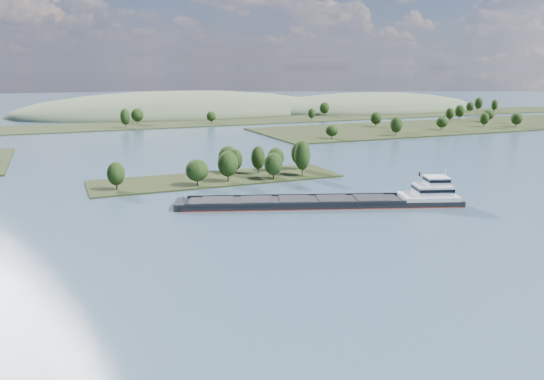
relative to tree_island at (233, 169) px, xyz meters
name	(u,v)px	position (x,y,z in m)	size (l,w,h in m)	color
ground	(274,217)	(-6.66, -58.90, -4.20)	(1800.00, 1800.00, 0.00)	#3B5166
tree_island	(233,169)	(0.00, 0.00, 0.00)	(100.00, 31.00, 15.83)	black
right_bank	(461,125)	(224.83, 120.78, -3.23)	(320.00, 90.00, 15.14)	black
back_shoreline	(146,124)	(1.55, 220.90, -3.50)	(900.00, 60.00, 15.46)	black
hill_east	(370,109)	(253.34, 291.10, -4.20)	(260.00, 140.00, 36.00)	#4A5A3E
hill_west	(182,113)	(53.34, 321.10, -4.20)	(320.00, 160.00, 44.00)	#4A5A3E
cargo_barge	(340,200)	(18.84, -53.95, -2.60)	(92.25, 40.85, 12.68)	black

